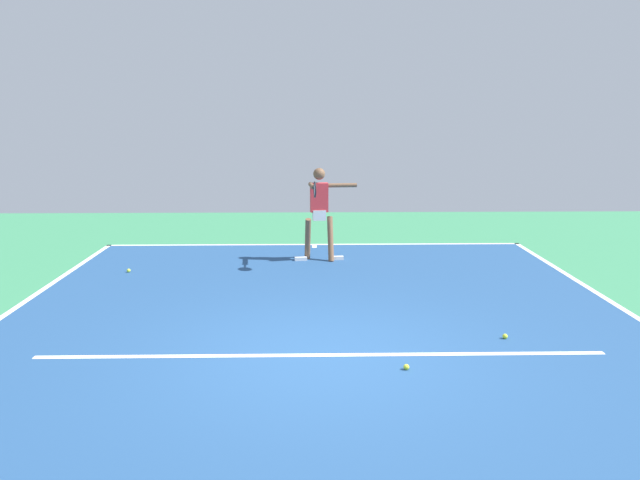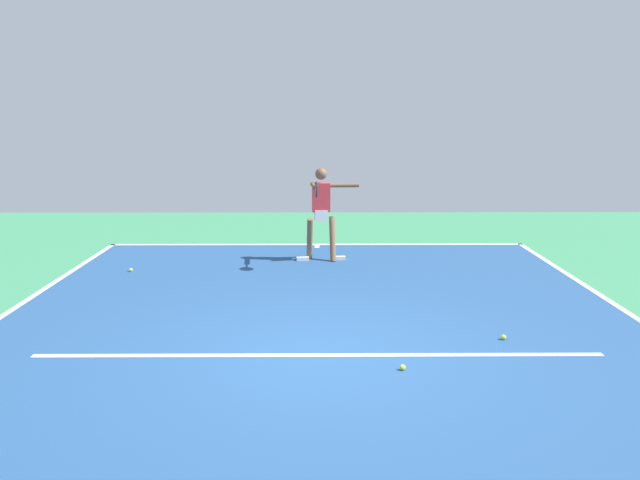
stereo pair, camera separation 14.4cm
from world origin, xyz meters
name	(u,v)px [view 2 (the right image)]	position (x,y,z in m)	size (l,w,h in m)	color
ground_plane	(318,356)	(0.00, 0.00, 0.00)	(22.68, 22.68, 0.00)	#388456
court_surface	(318,356)	(0.00, 0.00, 0.00)	(9.04, 13.36, 0.00)	navy
court_line_baseline_near	(317,244)	(0.00, -6.63, 0.00)	(9.04, 0.10, 0.01)	white
court_line_service	(318,355)	(0.00, -0.02, 0.00)	(6.78, 0.10, 0.01)	white
court_line_centre_mark	(317,246)	(0.00, -6.43, 0.00)	(0.10, 0.30, 0.01)	white
tennis_player	(322,207)	(-0.09, -5.06, 1.05)	(1.21, 1.28, 1.82)	brown
tennis_ball_far_corner	(131,270)	(3.39, -4.18, 0.03)	(0.07, 0.07, 0.07)	#C6E53D
tennis_ball_centre_court	(504,337)	(-2.35, -0.54, 0.03)	(0.07, 0.07, 0.07)	#CCE033
tennis_ball_near_service_line	(403,367)	(-0.94, 0.45, 0.03)	(0.07, 0.07, 0.07)	#CCE033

